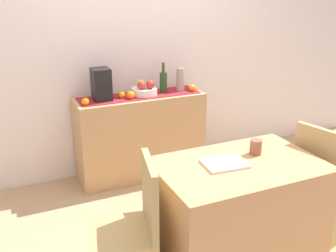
% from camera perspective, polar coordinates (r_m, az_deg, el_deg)
% --- Properties ---
extents(ground_plane, '(6.40, 6.40, 0.02)m').
position_cam_1_polar(ground_plane, '(3.39, 2.30, -13.49)').
color(ground_plane, tan).
rests_on(ground_plane, ground).
extents(room_wall_rear, '(6.40, 0.06, 2.70)m').
position_cam_1_polar(room_wall_rear, '(3.94, -5.23, 12.56)').
color(room_wall_rear, silver).
rests_on(room_wall_rear, ground).
extents(sideboard_console, '(1.26, 0.42, 0.84)m').
position_cam_1_polar(sideboard_console, '(3.93, -4.02, -1.49)').
color(sideboard_console, tan).
rests_on(sideboard_console, ground).
extents(table_runner, '(1.18, 0.32, 0.01)m').
position_cam_1_polar(table_runner, '(3.79, -4.18, 4.47)').
color(table_runner, maroon).
rests_on(table_runner, sideboard_console).
extents(fruit_bowl, '(0.25, 0.25, 0.07)m').
position_cam_1_polar(fruit_bowl, '(3.80, -3.48, 5.08)').
color(fruit_bowl, white).
rests_on(fruit_bowl, table_runner).
extents(apple_center, '(0.08, 0.08, 0.08)m').
position_cam_1_polar(apple_center, '(3.75, -2.61, 6.03)').
color(apple_center, red).
rests_on(apple_center, fruit_bowl).
extents(apple_left, '(0.07, 0.07, 0.07)m').
position_cam_1_polar(apple_left, '(3.82, -2.54, 6.21)').
color(apple_left, '#9BA63A').
rests_on(apple_left, fruit_bowl).
extents(apple_rear, '(0.08, 0.08, 0.08)m').
position_cam_1_polar(apple_rear, '(3.82, -4.00, 6.26)').
color(apple_rear, gold).
rests_on(apple_rear, fruit_bowl).
extents(apple_right, '(0.08, 0.08, 0.08)m').
position_cam_1_polar(apple_right, '(3.73, -3.88, 5.96)').
color(apple_right, '#BC312F').
rests_on(apple_right, fruit_bowl).
extents(wine_bottle, '(0.07, 0.07, 0.30)m').
position_cam_1_polar(wine_bottle, '(3.86, -0.68, 6.43)').
color(wine_bottle, '#23401D').
rests_on(wine_bottle, sideboard_console).
extents(coffee_maker, '(0.16, 0.18, 0.30)m').
position_cam_1_polar(coffee_maker, '(3.65, -9.70, 5.98)').
color(coffee_maker, black).
rests_on(coffee_maker, sideboard_console).
extents(ceramic_vase, '(0.08, 0.08, 0.23)m').
position_cam_1_polar(ceramic_vase, '(3.93, 1.83, 6.79)').
color(ceramic_vase, '#A4938B').
rests_on(ceramic_vase, sideboard_console).
extents(orange_loose_end, '(0.08, 0.08, 0.08)m').
position_cam_1_polar(orange_loose_end, '(3.67, -5.48, 4.49)').
color(orange_loose_end, orange).
rests_on(orange_loose_end, sideboard_console).
extents(orange_loose_mid, '(0.07, 0.07, 0.07)m').
position_cam_1_polar(orange_loose_mid, '(3.71, -6.77, 4.51)').
color(orange_loose_mid, orange).
rests_on(orange_loose_mid, sideboard_console).
extents(orange_loose_far, '(0.07, 0.07, 0.07)m').
position_cam_1_polar(orange_loose_far, '(3.54, -11.94, 3.49)').
color(orange_loose_far, orange).
rests_on(orange_loose_far, sideboard_console).
extents(orange_loose_near_bowl, '(0.07, 0.07, 0.07)m').
position_cam_1_polar(orange_loose_near_bowl, '(3.93, 3.56, 5.54)').
color(orange_loose_near_bowl, orange).
rests_on(orange_loose_near_bowl, sideboard_console).
extents(dining_table, '(1.10, 0.71, 0.74)m').
position_cam_1_polar(dining_table, '(2.82, 9.93, -12.22)').
color(dining_table, tan).
rests_on(dining_table, ground).
extents(open_book, '(0.30, 0.23, 0.02)m').
position_cam_1_polar(open_book, '(2.60, 8.27, -5.43)').
color(open_book, white).
rests_on(open_book, dining_table).
extents(coffee_cup, '(0.08, 0.08, 0.10)m').
position_cam_1_polar(coffee_cup, '(2.79, 12.67, -3.00)').
color(coffee_cup, brown).
rests_on(coffee_cup, dining_table).
extents(chair_by_corner, '(0.48, 0.48, 0.90)m').
position_cam_1_polar(chair_by_corner, '(3.34, 21.75, -9.99)').
color(chair_by_corner, tan).
rests_on(chair_by_corner, ground).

